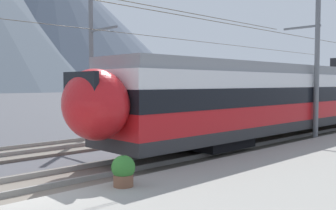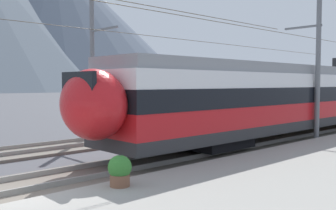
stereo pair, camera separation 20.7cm
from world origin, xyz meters
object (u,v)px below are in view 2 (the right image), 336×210
Objects in this scene: catenary_mast_far_side at (94,62)px; catenary_mast_mid at (315,67)px; potted_plant_platform_edge at (120,170)px; train_near_platform at (304,96)px; train_far_track at (328,91)px.

catenary_mast_mid is at bearing -51.96° from catenary_mast_far_side.
potted_plant_platform_edge is (-12.52, -0.97, -2.97)m from catenary_mast_mid.
catenary_mast_mid is (-1.92, -1.53, 1.50)m from train_near_platform.
catenary_mast_mid is 12.90m from potted_plant_platform_edge.
train_far_track is at bearing 19.84° from train_near_platform.
catenary_mast_far_side is at bearing 61.02° from potted_plant_platform_edge.
catenary_mast_mid is at bearing -157.70° from train_far_track.
catenary_mast_mid reaches higher than train_near_platform.
train_near_platform is at bearing 38.48° from catenary_mast_mid.
train_far_track is at bearing 22.30° from catenary_mast_mid.
potted_plant_platform_edge is at bearing -118.98° from catenary_mast_far_side.
potted_plant_platform_edge is at bearing -164.96° from train_far_track.
train_near_platform is 2.88m from catenary_mast_mid.
catenary_mast_mid is 55.09× the size of potted_plant_platform_edge.
train_near_platform is 15.95m from train_far_track.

